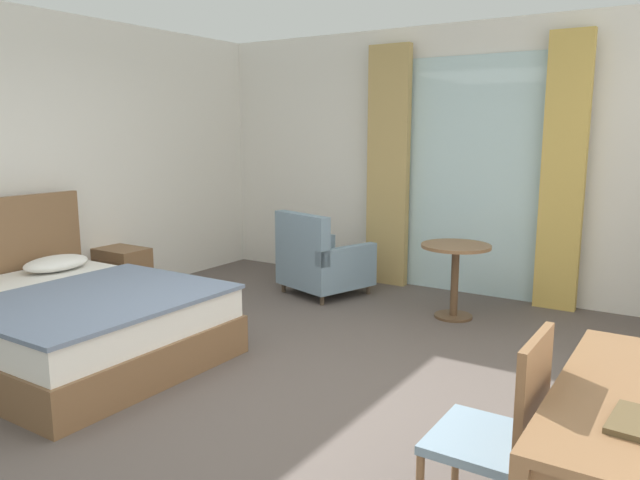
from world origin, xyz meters
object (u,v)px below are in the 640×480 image
(bed, at_px, (64,320))
(nightstand, at_px, (123,274))
(desk_chair, at_px, (504,427))
(armchair_by_window, at_px, (321,262))
(writing_desk, at_px, (638,415))
(round_cafe_table, at_px, (455,264))

(bed, distance_m, nightstand, 1.59)
(desk_chair, height_order, armchair_by_window, desk_chair)
(writing_desk, bearing_deg, desk_chair, -166.91)
(armchair_by_window, bearing_deg, writing_desk, -40.70)
(bed, distance_m, armchair_by_window, 2.68)
(bed, height_order, desk_chair, bed)
(desk_chair, height_order, round_cafe_table, desk_chair)
(bed, distance_m, round_cafe_table, 3.35)
(writing_desk, height_order, desk_chair, desk_chair)
(writing_desk, bearing_deg, round_cafe_table, 122.49)
(writing_desk, relative_size, desk_chair, 1.55)
(nightstand, xyz_separation_m, desk_chair, (4.34, -1.60, 0.24))
(armchair_by_window, xyz_separation_m, round_cafe_table, (1.48, -0.03, 0.17))
(bed, relative_size, round_cafe_table, 3.08)
(bed, height_order, writing_desk, bed)
(desk_chair, bearing_deg, writing_desk, 13.09)
(desk_chair, bearing_deg, nightstand, 159.76)
(writing_desk, bearing_deg, bed, 177.25)
(nightstand, bearing_deg, writing_desk, -17.19)
(desk_chair, xyz_separation_m, armchair_by_window, (-2.76, 2.89, -0.16))
(armchair_by_window, bearing_deg, round_cafe_table, -1.11)
(nightstand, xyz_separation_m, armchair_by_window, (1.59, 1.29, 0.07))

